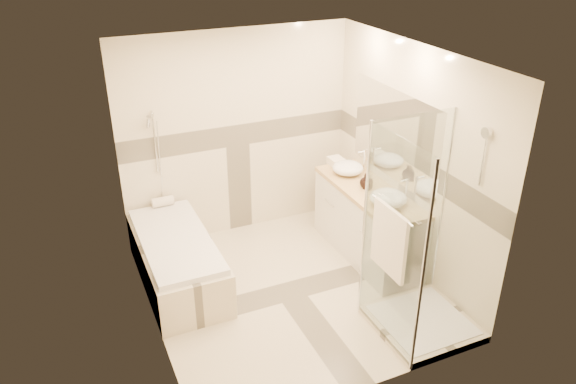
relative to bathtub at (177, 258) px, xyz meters
name	(u,v)px	position (x,y,z in m)	size (l,w,h in m)	color
room	(294,184)	(1.08, -0.64, 0.95)	(2.82, 3.02, 2.52)	beige
bathtub	(177,258)	(0.00, 0.00, 0.00)	(0.75, 1.70, 0.56)	beige
vanity	(368,222)	(2.15, -0.35, 0.12)	(0.58, 1.62, 0.85)	silver
shower_enclosure	(412,283)	(1.86, -1.62, 0.20)	(0.96, 0.93, 2.04)	beige
vessel_sink_near	(348,168)	(2.13, 0.12, 0.62)	(0.37, 0.37, 0.15)	white
vessel_sink_far	(388,198)	(2.13, -0.74, 0.62)	(0.39, 0.39, 0.16)	white
faucet_near	(364,159)	(2.35, 0.12, 0.70)	(0.11, 0.03, 0.27)	silver
faucet_far	(406,188)	(2.35, -0.74, 0.70)	(0.11, 0.03, 0.26)	silver
amenity_bottle_a	(368,182)	(2.13, -0.33, 0.63)	(0.08, 0.08, 0.18)	black
amenity_bottle_b	(365,180)	(2.13, -0.28, 0.63)	(0.13, 0.13, 0.17)	black
folded_towels	(338,162)	(2.13, 0.37, 0.59)	(0.17, 0.28, 0.09)	white
rolled_towel	(163,202)	(0.05, 0.76, 0.31)	(0.11, 0.11, 0.25)	white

